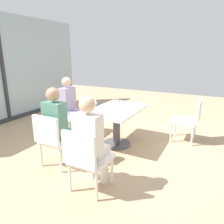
{
  "coord_description": "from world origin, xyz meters",
  "views": [
    {
      "loc": [
        -3.4,
        -1.68,
        1.75
      ],
      "look_at": [
        0.0,
        0.1,
        0.65
      ],
      "focal_mm": 33.38,
      "sensor_mm": 36.0,
      "label": 1
    }
  ],
  "objects_px": {
    "chair_front_right": "(190,118)",
    "coffee_cup": "(117,102)",
    "person_near_window": "(70,104)",
    "handbag_0": "(94,130)",
    "person_far_left": "(58,123)",
    "wine_glass_1": "(104,107)",
    "wine_glass_0": "(136,100)",
    "cell_phone_on_table": "(118,101)",
    "wine_glass_2": "(95,102)",
    "chair_near_window": "(66,112)",
    "person_side_end": "(91,139)",
    "chair_far_left": "(54,137)",
    "dining_table_main": "(117,118)",
    "chair_side_end": "(87,157)",
    "wine_glass_3": "(117,107)"
  },
  "relations": [
    {
      "from": "chair_near_window",
      "to": "person_side_end",
      "type": "bearing_deg",
      "value": -131.72
    },
    {
      "from": "wine_glass_2",
      "to": "cell_phone_on_table",
      "type": "relative_size",
      "value": 1.28
    },
    {
      "from": "person_near_window",
      "to": "chair_far_left",
      "type": "bearing_deg",
      "value": -152.11
    },
    {
      "from": "wine_glass_0",
      "to": "chair_side_end",
      "type": "bearing_deg",
      "value": -178.23
    },
    {
      "from": "person_near_window",
      "to": "handbag_0",
      "type": "relative_size",
      "value": 4.2
    },
    {
      "from": "wine_glass_0",
      "to": "chair_near_window",
      "type": "bearing_deg",
      "value": 101.32
    },
    {
      "from": "chair_front_right",
      "to": "person_far_left",
      "type": "xyz_separation_m",
      "value": [
        -1.89,
        1.7,
        0.2
      ]
    },
    {
      "from": "chair_side_end",
      "to": "person_near_window",
      "type": "bearing_deg",
      "value": 43.99
    },
    {
      "from": "chair_far_left",
      "to": "person_far_left",
      "type": "distance_m",
      "value": 0.23
    },
    {
      "from": "person_far_left",
      "to": "wine_glass_0",
      "type": "bearing_deg",
      "value": -28.4
    },
    {
      "from": "chair_near_window",
      "to": "dining_table_main",
      "type": "bearing_deg",
      "value": -90.0
    },
    {
      "from": "chair_side_end",
      "to": "cell_phone_on_table",
      "type": "height_order",
      "value": "chair_side_end"
    },
    {
      "from": "chair_front_right",
      "to": "chair_near_window",
      "type": "bearing_deg",
      "value": 108.18
    },
    {
      "from": "wine_glass_0",
      "to": "person_far_left",
      "type": "bearing_deg",
      "value": 151.6
    },
    {
      "from": "person_side_end",
      "to": "chair_front_right",
      "type": "bearing_deg",
      "value": -22.48
    },
    {
      "from": "wine_glass_3",
      "to": "person_far_left",
      "type": "bearing_deg",
      "value": 138.38
    },
    {
      "from": "chair_front_right",
      "to": "wine_glass_1",
      "type": "relative_size",
      "value": 4.7
    },
    {
      "from": "chair_side_end",
      "to": "wine_glass_1",
      "type": "xyz_separation_m",
      "value": [
        1.04,
        0.34,
        0.37
      ]
    },
    {
      "from": "person_near_window",
      "to": "wine_glass_0",
      "type": "xyz_separation_m",
      "value": [
        0.3,
        -1.38,
        0.16
      ]
    },
    {
      "from": "chair_far_left",
      "to": "handbag_0",
      "type": "bearing_deg",
      "value": 6.01
    },
    {
      "from": "dining_table_main",
      "to": "wine_glass_2",
      "type": "height_order",
      "value": "wine_glass_2"
    },
    {
      "from": "chair_near_window",
      "to": "wine_glass_2",
      "type": "xyz_separation_m",
      "value": [
        -0.17,
        -0.86,
        0.37
      ]
    },
    {
      "from": "wine_glass_3",
      "to": "person_near_window",
      "type": "bearing_deg",
      "value": 74.92
    },
    {
      "from": "cell_phone_on_table",
      "to": "chair_front_right",
      "type": "bearing_deg",
      "value": -62.58
    },
    {
      "from": "person_far_left",
      "to": "person_side_end",
      "type": "bearing_deg",
      "value": -109.99
    },
    {
      "from": "wine_glass_1",
      "to": "coffee_cup",
      "type": "height_order",
      "value": "wine_glass_1"
    },
    {
      "from": "wine_glass_0",
      "to": "handbag_0",
      "type": "bearing_deg",
      "value": 97.81
    },
    {
      "from": "chair_front_right",
      "to": "coffee_cup",
      "type": "xyz_separation_m",
      "value": [
        -0.5,
        1.36,
        0.28
      ]
    },
    {
      "from": "cell_phone_on_table",
      "to": "chair_side_end",
      "type": "bearing_deg",
      "value": -147.63
    },
    {
      "from": "person_near_window",
      "to": "person_side_end",
      "type": "xyz_separation_m",
      "value": [
        -1.38,
        -1.43,
        0.0
      ]
    },
    {
      "from": "dining_table_main",
      "to": "person_side_end",
      "type": "height_order",
      "value": "person_side_end"
    },
    {
      "from": "dining_table_main",
      "to": "coffee_cup",
      "type": "relative_size",
      "value": 14.8
    },
    {
      "from": "wine_glass_3",
      "to": "cell_phone_on_table",
      "type": "height_order",
      "value": "wine_glass_3"
    },
    {
      "from": "person_side_end",
      "to": "person_far_left",
      "type": "xyz_separation_m",
      "value": [
        0.29,
        0.8,
        0.0
      ]
    },
    {
      "from": "chair_near_window",
      "to": "wine_glass_2",
      "type": "distance_m",
      "value": 0.95
    },
    {
      "from": "coffee_cup",
      "to": "wine_glass_1",
      "type": "bearing_deg",
      "value": -171.0
    },
    {
      "from": "chair_far_left",
      "to": "wine_glass_3",
      "type": "xyz_separation_m",
      "value": [
        0.85,
        -0.66,
        0.37
      ]
    },
    {
      "from": "wine_glass_1",
      "to": "dining_table_main",
      "type": "bearing_deg",
      "value": -3.02
    },
    {
      "from": "coffee_cup",
      "to": "handbag_0",
      "type": "bearing_deg",
      "value": 104.7
    },
    {
      "from": "wine_glass_3",
      "to": "coffee_cup",
      "type": "bearing_deg",
      "value": 25.9
    },
    {
      "from": "wine_glass_1",
      "to": "person_near_window",
      "type": "bearing_deg",
      "value": 67.92
    },
    {
      "from": "wine_glass_1",
      "to": "cell_phone_on_table",
      "type": "bearing_deg",
      "value": 12.59
    },
    {
      "from": "chair_far_left",
      "to": "handbag_0",
      "type": "height_order",
      "value": "chair_far_left"
    },
    {
      "from": "person_far_left",
      "to": "wine_glass_1",
      "type": "xyz_separation_m",
      "value": [
        0.64,
        -0.46,
        0.16
      ]
    },
    {
      "from": "dining_table_main",
      "to": "chair_side_end",
      "type": "xyz_separation_m",
      "value": [
        -1.49,
        -0.32,
        -0.05
      ]
    },
    {
      "from": "chair_side_end",
      "to": "coffee_cup",
      "type": "xyz_separation_m",
      "value": [
        1.79,
        0.46,
        0.28
      ]
    },
    {
      "from": "chair_side_end",
      "to": "wine_glass_3",
      "type": "relative_size",
      "value": 4.7
    },
    {
      "from": "chair_far_left",
      "to": "person_far_left",
      "type": "bearing_deg",
      "value": 0.0
    },
    {
      "from": "chair_side_end",
      "to": "coffee_cup",
      "type": "height_order",
      "value": "chair_side_end"
    },
    {
      "from": "chair_side_end",
      "to": "wine_glass_3",
      "type": "distance_m",
      "value": 1.21
    }
  ]
}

